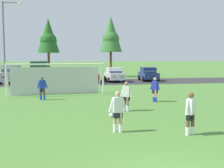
{
  "coord_description": "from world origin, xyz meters",
  "views": [
    {
      "loc": [
        -2.57,
        -5.9,
        2.95
      ],
      "look_at": [
        0.56,
        11.48,
        1.28
      ],
      "focal_mm": 44.83,
      "sensor_mm": 36.0,
      "label": 1
    }
  ],
  "objects_px": {
    "parked_car_slot_center": "(90,75)",
    "street_lamp": "(6,43)",
    "parked_car_slot_center_left": "(72,75)",
    "parked_car_slot_right": "(148,74)",
    "parked_car_slot_far_left": "(11,74)",
    "parked_car_slot_left": "(40,71)",
    "player_winger_left": "(118,112)",
    "soccer_goal": "(56,79)",
    "player_striker_near": "(42,88)",
    "player_defender_far": "(126,96)",
    "parked_car_slot_center_right": "(114,75)",
    "player_trailing_back": "(155,90)",
    "player_winger_right": "(190,114)",
    "soccer_ball": "(111,115)"
  },
  "relations": [
    {
      "from": "soccer_goal",
      "to": "parked_car_slot_far_left",
      "type": "relative_size",
      "value": 1.63
    },
    {
      "from": "soccer_goal",
      "to": "parked_car_slot_center_right",
      "type": "height_order",
      "value": "soccer_goal"
    },
    {
      "from": "player_trailing_back",
      "to": "parked_car_slot_center_left",
      "type": "distance_m",
      "value": 16.63
    },
    {
      "from": "player_striker_near",
      "to": "player_defender_far",
      "type": "distance_m",
      "value": 6.96
    },
    {
      "from": "player_winger_left",
      "to": "street_lamp",
      "type": "relative_size",
      "value": 0.19
    },
    {
      "from": "soccer_goal",
      "to": "player_defender_far",
      "type": "distance_m",
      "value": 8.64
    },
    {
      "from": "player_trailing_back",
      "to": "street_lamp",
      "type": "bearing_deg",
      "value": 134.55
    },
    {
      "from": "parked_car_slot_center_left",
      "to": "player_defender_far",
      "type": "bearing_deg",
      "value": -83.02
    },
    {
      "from": "player_trailing_back",
      "to": "parked_car_slot_left",
      "type": "xyz_separation_m",
      "value": [
        -8.64,
        15.84,
        0.52
      ]
    },
    {
      "from": "soccer_goal",
      "to": "player_striker_near",
      "type": "bearing_deg",
      "value": -108.72
    },
    {
      "from": "parked_car_slot_center_right",
      "to": "parked_car_slot_center",
      "type": "bearing_deg",
      "value": -178.06
    },
    {
      "from": "soccer_ball",
      "to": "parked_car_slot_center_right",
      "type": "bearing_deg",
      "value": 78.89
    },
    {
      "from": "player_trailing_back",
      "to": "parked_car_slot_center_right",
      "type": "height_order",
      "value": "parked_car_slot_center_right"
    },
    {
      "from": "soccer_goal",
      "to": "street_lamp",
      "type": "distance_m",
      "value": 9.04
    },
    {
      "from": "parked_car_slot_far_left",
      "to": "parked_car_slot_center_left",
      "type": "height_order",
      "value": "parked_car_slot_far_left"
    },
    {
      "from": "player_winger_left",
      "to": "street_lamp",
      "type": "xyz_separation_m",
      "value": [
        -7.6,
        18.79,
        3.54
      ]
    },
    {
      "from": "parked_car_slot_right",
      "to": "parked_car_slot_center_right",
      "type": "bearing_deg",
      "value": -175.13
    },
    {
      "from": "player_defender_far",
      "to": "parked_car_slot_right",
      "type": "relative_size",
      "value": 0.38
    },
    {
      "from": "parked_car_slot_center",
      "to": "parked_car_slot_center_right",
      "type": "height_order",
      "value": "same"
    },
    {
      "from": "parked_car_slot_center_right",
      "to": "soccer_goal",
      "type": "bearing_deg",
      "value": -121.64
    },
    {
      "from": "player_striker_near",
      "to": "parked_car_slot_center",
      "type": "xyz_separation_m",
      "value": [
        4.74,
        13.62,
        0.05
      ]
    },
    {
      "from": "parked_car_slot_center_right",
      "to": "street_lamp",
      "type": "bearing_deg",
      "value": -160.54
    },
    {
      "from": "player_striker_near",
      "to": "street_lamp",
      "type": "xyz_separation_m",
      "value": [
        -4.09,
        9.55,
        3.54
      ]
    },
    {
      "from": "parked_car_slot_center_right",
      "to": "player_striker_near",
      "type": "bearing_deg",
      "value": -119.33
    },
    {
      "from": "parked_car_slot_far_left",
      "to": "parked_car_slot_center",
      "type": "height_order",
      "value": "parked_car_slot_far_left"
    },
    {
      "from": "player_winger_right",
      "to": "parked_car_slot_center_right",
      "type": "relative_size",
      "value": 0.39
    },
    {
      "from": "player_winger_right",
      "to": "soccer_goal",
      "type": "bearing_deg",
      "value": 112.31
    },
    {
      "from": "player_striker_near",
      "to": "parked_car_slot_center_left",
      "type": "relative_size",
      "value": 0.39
    },
    {
      "from": "player_winger_right",
      "to": "player_trailing_back",
      "type": "height_order",
      "value": "same"
    },
    {
      "from": "parked_car_slot_left",
      "to": "parked_car_slot_center",
      "type": "xyz_separation_m",
      "value": [
        5.93,
        -0.03,
        -0.47
      ]
    },
    {
      "from": "parked_car_slot_center_left",
      "to": "parked_car_slot_right",
      "type": "height_order",
      "value": "same"
    },
    {
      "from": "player_striker_near",
      "to": "parked_car_slot_far_left",
      "type": "distance_m",
      "value": 14.57
    },
    {
      "from": "parked_car_slot_center_left",
      "to": "parked_car_slot_center_right",
      "type": "relative_size",
      "value": 0.99
    },
    {
      "from": "player_defender_far",
      "to": "soccer_goal",
      "type": "bearing_deg",
      "value": 117.11
    },
    {
      "from": "player_defender_far",
      "to": "street_lamp",
      "type": "xyz_separation_m",
      "value": [
        -8.93,
        14.55,
        3.54
      ]
    },
    {
      "from": "soccer_ball",
      "to": "player_defender_far",
      "type": "xyz_separation_m",
      "value": [
        1.1,
        1.5,
        0.71
      ]
    },
    {
      "from": "player_defender_far",
      "to": "street_lamp",
      "type": "height_order",
      "value": "street_lamp"
    },
    {
      "from": "soccer_goal",
      "to": "player_striker_near",
      "type": "xyz_separation_m",
      "value": [
        -0.91,
        -2.68,
        -0.47
      ]
    },
    {
      "from": "soccer_goal",
      "to": "player_winger_left",
      "type": "bearing_deg",
      "value": -77.72
    },
    {
      "from": "player_winger_right",
      "to": "parked_car_slot_center_right",
      "type": "bearing_deg",
      "value": 86.27
    },
    {
      "from": "parked_car_slot_center_left",
      "to": "parked_car_slot_right",
      "type": "bearing_deg",
      "value": 2.38
    },
    {
      "from": "street_lamp",
      "to": "parked_car_slot_right",
      "type": "bearing_deg",
      "value": 15.63
    },
    {
      "from": "parked_car_slot_center",
      "to": "street_lamp",
      "type": "relative_size",
      "value": 0.5
    },
    {
      "from": "parked_car_slot_center_left",
      "to": "player_winger_right",
      "type": "bearing_deg",
      "value": -81.39
    },
    {
      "from": "parked_car_slot_far_left",
      "to": "street_lamp",
      "type": "relative_size",
      "value": 0.55
    },
    {
      "from": "parked_car_slot_center",
      "to": "parked_car_slot_right",
      "type": "height_order",
      "value": "same"
    },
    {
      "from": "player_trailing_back",
      "to": "parked_car_slot_center_left",
      "type": "xyz_separation_m",
      "value": [
        -4.91,
        15.89,
        0.05
      ]
    },
    {
      "from": "street_lamp",
      "to": "player_defender_far",
      "type": "bearing_deg",
      "value": -58.45
    },
    {
      "from": "player_trailing_back",
      "to": "parked_car_slot_left",
      "type": "relative_size",
      "value": 0.34
    },
    {
      "from": "street_lamp",
      "to": "player_striker_near",
      "type": "bearing_deg",
      "value": -66.81
    }
  ]
}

